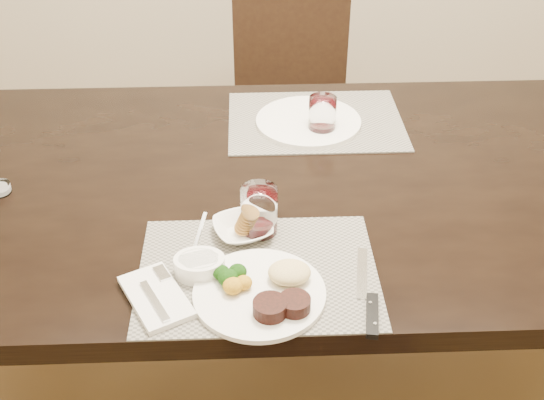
{
  "coord_description": "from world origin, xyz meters",
  "views": [
    {
      "loc": [
        -0.17,
        -1.32,
        1.63
      ],
      "look_at": [
        -0.12,
        -0.19,
        0.82
      ],
      "focal_mm": 45.0,
      "sensor_mm": 36.0,
      "label": 1
    }
  ],
  "objects_px": {
    "dinner_plate": "(266,291)",
    "wine_glass_near": "(259,212)",
    "cracker_bowl": "(243,228)",
    "chair_far": "(292,94)",
    "far_plate": "(308,121)",
    "steak_knife": "(370,305)"
  },
  "relations": [
    {
      "from": "dinner_plate",
      "to": "wine_glass_near",
      "type": "relative_size",
      "value": 2.37
    },
    {
      "from": "cracker_bowl",
      "to": "wine_glass_near",
      "type": "xyz_separation_m",
      "value": [
        0.03,
        0.01,
        0.03
      ]
    },
    {
      "from": "chair_far",
      "to": "dinner_plate",
      "type": "xyz_separation_m",
      "value": [
        -0.14,
        -1.33,
        0.26
      ]
    },
    {
      "from": "dinner_plate",
      "to": "chair_far",
      "type": "bearing_deg",
      "value": 69.94
    },
    {
      "from": "far_plate",
      "to": "chair_far",
      "type": "bearing_deg",
      "value": 89.61
    },
    {
      "from": "steak_knife",
      "to": "far_plate",
      "type": "relative_size",
      "value": 0.89
    },
    {
      "from": "chair_far",
      "to": "far_plate",
      "type": "relative_size",
      "value": 3.25
    },
    {
      "from": "wine_glass_near",
      "to": "far_plate",
      "type": "xyz_separation_m",
      "value": [
        0.14,
        0.45,
        -0.04
      ]
    },
    {
      "from": "chair_far",
      "to": "steak_knife",
      "type": "distance_m",
      "value": 1.39
    },
    {
      "from": "steak_knife",
      "to": "cracker_bowl",
      "type": "height_order",
      "value": "cracker_bowl"
    },
    {
      "from": "far_plate",
      "to": "cracker_bowl",
      "type": "bearing_deg",
      "value": -110.52
    },
    {
      "from": "chair_far",
      "to": "dinner_plate",
      "type": "relative_size",
      "value": 3.65
    },
    {
      "from": "dinner_plate",
      "to": "far_plate",
      "type": "xyz_separation_m",
      "value": [
        0.13,
        0.65,
        -0.01
      ]
    },
    {
      "from": "chair_far",
      "to": "far_plate",
      "type": "height_order",
      "value": "chair_far"
    },
    {
      "from": "dinner_plate",
      "to": "steak_knife",
      "type": "relative_size",
      "value": 1.0
    },
    {
      "from": "steak_knife",
      "to": "cracker_bowl",
      "type": "distance_m",
      "value": 0.32
    },
    {
      "from": "chair_far",
      "to": "cracker_bowl",
      "type": "bearing_deg",
      "value": -98.91
    },
    {
      "from": "wine_glass_near",
      "to": "dinner_plate",
      "type": "bearing_deg",
      "value": -88.17
    },
    {
      "from": "dinner_plate",
      "to": "cracker_bowl",
      "type": "xyz_separation_m",
      "value": [
        -0.04,
        0.19,
        0.0
      ]
    },
    {
      "from": "dinner_plate",
      "to": "wine_glass_near",
      "type": "xyz_separation_m",
      "value": [
        -0.01,
        0.2,
        0.03
      ]
    },
    {
      "from": "steak_knife",
      "to": "wine_glass_near",
      "type": "relative_size",
      "value": 2.38
    },
    {
      "from": "dinner_plate",
      "to": "far_plate",
      "type": "relative_size",
      "value": 0.89
    }
  ]
}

